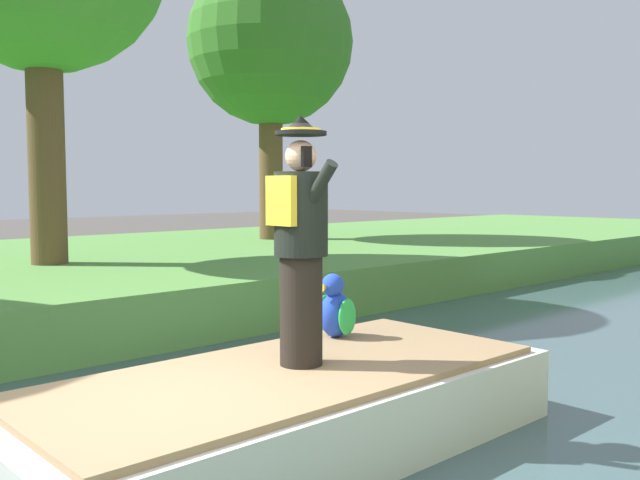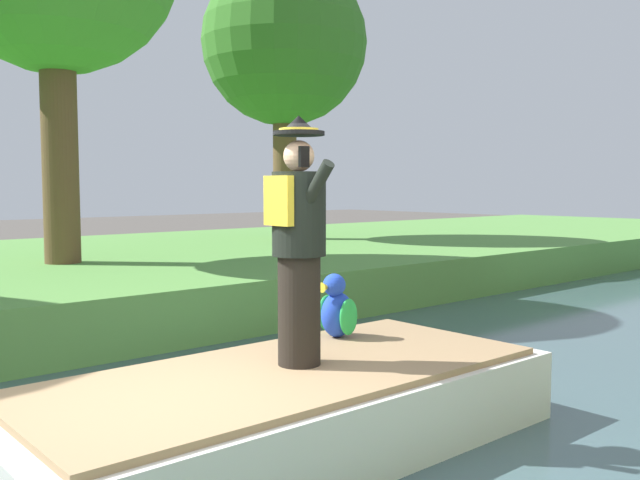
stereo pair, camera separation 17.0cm
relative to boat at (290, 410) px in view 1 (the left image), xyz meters
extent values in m
cube|color=silver|center=(0.00, 0.00, -0.02)|extent=(1.83, 4.21, 0.56)
cube|color=#997A56|center=(0.00, 0.00, 0.28)|extent=(1.69, 3.88, 0.05)
cylinder|color=black|center=(-0.03, 0.14, 0.72)|extent=(0.32, 0.32, 0.82)
cylinder|color=black|center=(-0.03, 0.14, 1.44)|extent=(0.40, 0.40, 0.62)
cube|color=gold|center=(-0.03, -0.05, 1.54)|extent=(0.28, 0.06, 0.36)
sphere|color=#DBA884|center=(-0.03, 0.14, 1.86)|extent=(0.23, 0.23, 0.23)
cylinder|color=black|center=(-0.03, 0.14, 2.03)|extent=(0.38, 0.38, 0.03)
cone|color=black|center=(-0.03, 0.14, 2.10)|extent=(0.26, 0.26, 0.12)
cylinder|color=gold|center=(-0.03, 0.14, 2.05)|extent=(0.29, 0.29, 0.02)
cylinder|color=black|center=(0.19, 0.10, 1.62)|extent=(0.38, 0.09, 0.43)
cube|color=black|center=(0.10, 0.08, 1.85)|extent=(0.03, 0.08, 0.15)
ellipsoid|color=blue|center=(-0.53, 0.99, 0.51)|extent=(0.26, 0.32, 0.40)
sphere|color=blue|center=(-0.53, 0.95, 0.78)|extent=(0.20, 0.20, 0.20)
cone|color=yellow|center=(-0.53, 0.85, 0.77)|extent=(0.09, 0.09, 0.09)
ellipsoid|color=green|center=(-0.67, 0.99, 0.51)|extent=(0.08, 0.20, 0.32)
ellipsoid|color=green|center=(-0.39, 0.99, 0.51)|extent=(0.08, 0.20, 0.32)
cylinder|color=brown|center=(-7.07, 1.06, 2.20)|extent=(0.56, 0.56, 3.57)
cylinder|color=brown|center=(-8.73, 6.91, 2.01)|extent=(0.55, 0.55, 3.18)
sphere|color=#347025|center=(-8.73, 6.91, 4.92)|extent=(3.77, 3.77, 3.77)
camera|label=1|loc=(3.79, -3.24, 1.64)|focal=38.88mm
camera|label=2|loc=(3.91, -3.12, 1.64)|focal=38.88mm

